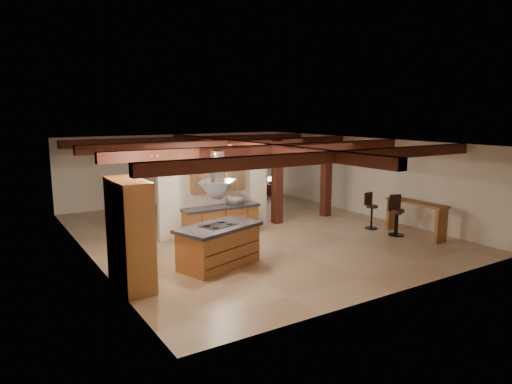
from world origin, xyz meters
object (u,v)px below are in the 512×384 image
Objects in this scene: kitchen_island at (219,245)px; dining_table at (205,210)px; sofa at (229,193)px; bar_counter at (416,213)px.

dining_table is at bearing 67.98° from kitchen_island.
sofa is (4.52, 7.72, -0.26)m from kitchen_island.
sofa is 8.67m from bar_counter.
kitchen_island is 1.37× the size of dining_table.
dining_table is 7.28m from bar_counter.
bar_counter is at bearing -49.97° from dining_table.
dining_table is 0.84× the size of bar_counter.
kitchen_island reaches higher than sofa.
dining_table reaches higher than sofa.
kitchen_island is 5.37m from dining_table.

